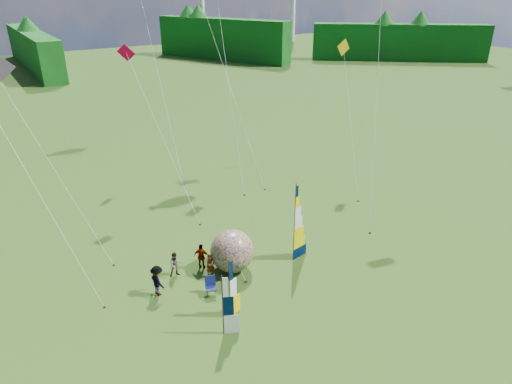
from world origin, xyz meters
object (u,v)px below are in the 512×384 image
side_banner_far (223,307)px  spectator_d (202,257)px  feather_banner_main (294,225)px  side_banner_left (230,291)px  camp_chair (211,287)px  spectator_a (211,266)px  spectator_b (176,264)px  kite_whale (230,76)px  spectator_c (157,281)px  bol_inflatable (232,251)px

side_banner_far → spectator_d: size_ratio=2.02×
feather_banner_main → side_banner_left: size_ratio=1.50×
spectator_d → camp_chair: size_ratio=1.50×
side_banner_far → spectator_a: 5.14m
spectator_b → kite_whale: kite_whale is taller
spectator_c → side_banner_left: bearing=-157.7°
spectator_b → spectator_c: 1.98m
bol_inflatable → kite_whale: kite_whale is taller
side_banner_far → spectator_d: bearing=97.6°
feather_banner_main → spectator_c: feather_banner_main is taller
side_banner_far → spectator_c: bearing=131.7°
feather_banner_main → spectator_a: (-5.28, 1.26, -1.83)m
spectator_d → kite_whale: kite_whale is taller
side_banner_left → kite_whale: (10.52, 18.06, 7.00)m
side_banner_left → bol_inflatable: bearing=41.7°
bol_inflatable → spectator_c: bol_inflatable is taller
bol_inflatable → spectator_c: bearing=178.3°
bol_inflatable → kite_whale: size_ratio=0.15×
spectator_b → bol_inflatable: bearing=-10.0°
feather_banner_main → side_banner_far: (-7.02, -3.48, -0.88)m
spectator_b → spectator_c: size_ratio=0.85×
spectator_d → kite_whale: bearing=-82.6°
camp_chair → kite_whale: bearing=76.0°
spectator_a → feather_banner_main: bearing=-16.8°
spectator_a → bol_inflatable: bearing=-4.4°
side_banner_left → spectator_b: 5.27m
spectator_b → spectator_c: (-1.60, -1.16, 0.14)m
spectator_d → camp_chair: spectator_d is taller
bol_inflatable → kite_whale: bearing=60.1°
bol_inflatable → side_banner_left: bearing=-121.4°
spectator_c → camp_chair: 3.05m
spectator_c → feather_banner_main: bearing=-109.0°
spectator_d → kite_whale: (9.74, 13.13, 7.89)m
feather_banner_main → spectator_b: (-6.99, 2.53, -1.82)m
bol_inflatable → camp_chair: size_ratio=2.34×
side_banner_left → spectator_b: bearing=83.0°
spectator_b → spectator_c: bearing=-132.0°
bol_inflatable → spectator_d: bearing=143.6°
spectator_b → kite_whale: 19.01m
spectator_c → spectator_d: spectator_c is taller
kite_whale → spectator_c: bearing=-146.2°
side_banner_left → kite_whale: size_ratio=0.20×
spectator_a → camp_chair: spectator_a is taller
feather_banner_main → kite_whale: 17.24m
bol_inflatable → spectator_a: size_ratio=1.69×
bol_inflatable → spectator_d: 1.97m
side_banner_far → bol_inflatable: (3.24, 4.71, -0.40)m
feather_banner_main → camp_chair: feather_banner_main is taller
spectator_a → spectator_b: (-1.71, 1.27, 0.00)m
side_banner_left → spectator_a: (0.83, 3.83, -0.96)m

